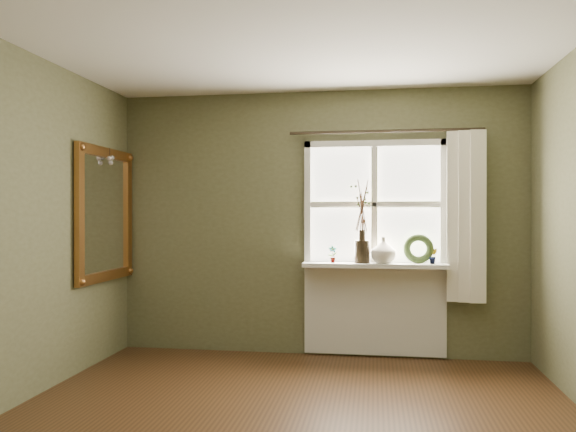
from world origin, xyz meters
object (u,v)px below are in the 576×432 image
(wreath, at_px, (418,252))
(gilt_mirror, at_px, (105,214))
(cream_vase, at_px, (383,250))
(dark_jug, at_px, (362,252))

(wreath, xyz_separation_m, gilt_mirror, (-2.93, -0.46, 0.36))
(cream_vase, height_order, gilt_mirror, gilt_mirror)
(dark_jug, height_order, gilt_mirror, gilt_mirror)
(cream_vase, bearing_deg, wreath, 6.98)
(cream_vase, relative_size, gilt_mirror, 0.20)
(dark_jug, xyz_separation_m, wreath, (0.53, 0.04, -0.00))
(dark_jug, xyz_separation_m, cream_vase, (0.20, 0.00, 0.02))
(dark_jug, distance_m, cream_vase, 0.20)
(dark_jug, bearing_deg, gilt_mirror, -170.07)
(cream_vase, xyz_separation_m, wreath, (0.33, 0.04, -0.02))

